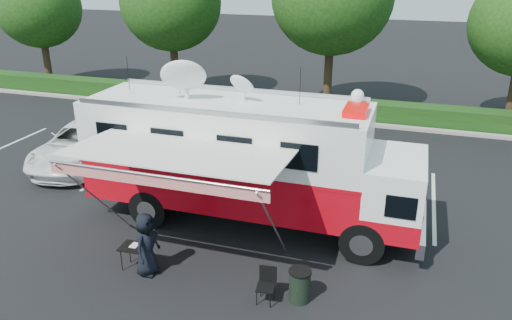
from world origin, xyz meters
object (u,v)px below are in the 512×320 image
(trash_bin, at_px, (300,285))
(white_suv, at_px, (87,162))
(folding_table, at_px, (135,248))
(command_truck, at_px, (248,160))

(trash_bin, bearing_deg, white_suv, 149.75)
(folding_table, height_order, trash_bin, trash_bin)
(white_suv, relative_size, folding_table, 7.05)
(folding_table, relative_size, trash_bin, 0.98)
(white_suv, distance_m, folding_table, 8.43)
(white_suv, bearing_deg, command_truck, -28.24)
(command_truck, distance_m, trash_bin, 4.45)
(command_truck, distance_m, white_suv, 8.56)
(folding_table, bearing_deg, command_truck, 59.21)
(white_suv, xyz_separation_m, trash_bin, (10.29, -6.00, 0.42))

